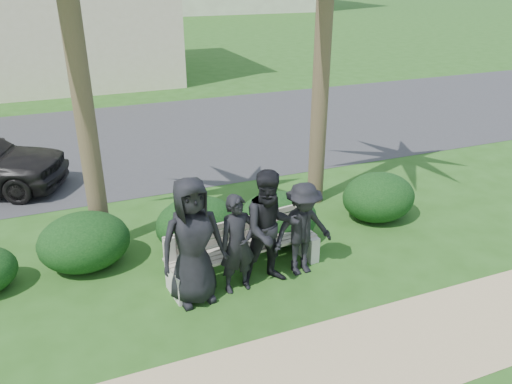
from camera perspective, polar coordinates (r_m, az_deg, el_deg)
ground at (r=7.52m, az=-2.82°, el=-11.91°), size 160.00×160.00×0.00m
footpath at (r=6.25m, az=3.04°, el=-20.97°), size 30.00×1.60×0.01m
asphalt_street at (r=14.59m, az=-13.34°, el=5.86°), size 160.00×8.00×0.01m
park_bench at (r=7.84m, az=-1.32°, el=-6.87°), size 2.51×0.86×0.86m
man_a at (r=7.03m, az=-7.27°, el=-5.66°), size 0.98×0.68×1.91m
man_b at (r=7.28m, az=-2.11°, el=-5.97°), size 0.59×0.42×1.54m
man_c at (r=7.39m, az=1.67°, el=-4.21°), size 0.94×0.76×1.83m
man_d at (r=7.71m, az=5.36°, el=-4.27°), size 1.01×0.61×1.53m
hedge_b at (r=8.44m, az=-19.06°, el=-5.23°), size 1.44×1.19×0.94m
hedge_c at (r=8.58m, az=-6.73°, el=-3.50°), size 1.43×1.18×0.93m
hedge_d at (r=8.54m, az=-5.37°, el=-4.21°), size 1.17×0.97×0.76m
hedge_e at (r=8.70m, az=2.42°, el=-2.92°), size 1.43×1.18×0.93m
hedge_f at (r=9.80m, az=13.84°, el=-0.41°), size 1.43×1.18×0.93m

